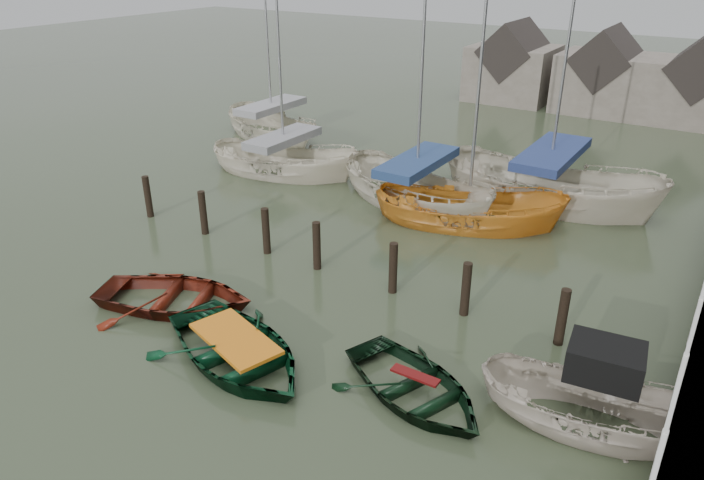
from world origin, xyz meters
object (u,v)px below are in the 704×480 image
Objects in this scene: rowboat_red at (176,306)px; sailboat_a at (285,172)px; sailboat_b at (416,204)px; sailboat_d at (546,201)px; motorboat at (591,424)px; rowboat_dkgreen at (414,396)px; rowboat_green at (238,363)px; sailboat_c at (467,223)px; sailboat_e at (273,138)px.

sailboat_a is (-3.91, 9.32, 0.06)m from rowboat_red.
sailboat_d is (3.68, 2.72, -0.00)m from sailboat_b.
sailboat_a is (-13.71, 8.19, -0.04)m from motorboat.
rowboat_dkgreen is at bearing -131.64° from sailboat_b.
motorboat is at bearing -56.00° from rowboat_green.
sailboat_a is 8.01m from sailboat_c.
sailboat_d is (9.55, 2.55, -0.00)m from sailboat_a.
sailboat_e reaches higher than motorboat.
sailboat_b is at bearing 22.65° from rowboat_green.
sailboat_e reaches higher than rowboat_dkgreen.
sailboat_a is 1.07× the size of sailboat_c.
motorboat is 15.97m from sailboat_a.
sailboat_a is at bearing 0.56° from rowboat_red.
motorboat is at bearing -50.83° from rowboat_dkgreen.
rowboat_dkgreen is at bearing -109.22° from sailboat_e.
rowboat_red reaches higher than rowboat_dkgreen.
rowboat_red is 10.11m from sailboat_a.
sailboat_d is 1.20× the size of sailboat_e.
rowboat_red is at bearing 89.72° from motorboat.
sailboat_c is at bearing -47.31° from rowboat_red.
sailboat_a is at bearing 52.26° from motorboat.
rowboat_dkgreen is at bearing -56.58° from rowboat_green.
sailboat_c reaches higher than rowboat_dkgreen.
rowboat_dkgreen is at bearing -110.90° from rowboat_red.
sailboat_d is (2.76, 12.80, 0.06)m from rowboat_green.
rowboat_dkgreen is 10.14m from sailboat_b.
motorboat is at bearing -155.54° from sailboat_d.
rowboat_dkgreen is 11.77m from sailboat_d.
rowboat_green reaches higher than rowboat_red.
sailboat_d reaches higher than sailboat_e.
sailboat_b is 0.97× the size of sailboat_d.
sailboat_a is at bearing 109.34° from sailboat_b.
sailboat_e is at bearing 48.88° from motorboat.
sailboat_b reaches higher than sailboat_e.
sailboat_a is 5.87m from sailboat_b.
rowboat_red is 0.35× the size of sailboat_b.
motorboat is 11.52m from sailboat_d.
rowboat_green is 7.22m from motorboat.
rowboat_green is 0.41× the size of sailboat_a.
rowboat_green is 0.36× the size of sailboat_d.
rowboat_red is at bearing -168.91° from sailboat_a.
motorboat is at bearing -132.50° from sailboat_a.
sailboat_b is at bearing -103.33° from sailboat_a.
sailboat_c is (7.99, -0.63, -0.05)m from sailboat_a.
sailboat_e is at bearing 33.10° from sailboat_a.
motorboat reaches higher than rowboat_red.
sailboat_a reaches higher than rowboat_green.
rowboat_dkgreen is 0.79× the size of motorboat.
sailboat_b reaches higher than sailboat_a.
rowboat_green is 13.09m from sailboat_d.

